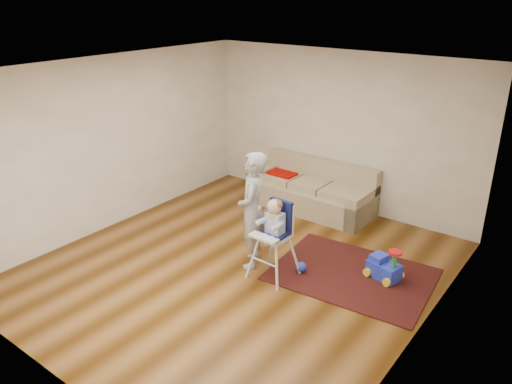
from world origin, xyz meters
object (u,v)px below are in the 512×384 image
Objects in this scene: side_table at (264,184)px; adult at (253,210)px; toy_ball at (301,267)px; high_chair at (274,240)px; ride_on_toy at (385,262)px; sofa at (311,187)px.

adult is at bearing -57.60° from side_table.
high_chair reaches higher than toy_ball.
toy_ball is (-0.95, -0.55, -0.16)m from ride_on_toy.
sofa is at bearing 117.96° from toy_ball.
side_table is 2.53m from adult.
toy_ball is 1.02m from adult.
side_table is 2.76m from toy_ball.
ride_on_toy reaches higher than toy_ball.
sofa reaches higher than toy_ball.
sofa is 2.39m from ride_on_toy.
adult is (-1.64, -0.74, 0.57)m from ride_on_toy.
sofa is at bearing 110.71° from high_chair.
side_table is 0.29× the size of adult.
toy_ball is at bearing 77.48° from adult.
adult reaches higher than side_table.
toy_ball is at bearing -61.57° from sofa.
high_chair is (-1.21, -0.83, 0.30)m from ride_on_toy.
side_table is at bearing -176.13° from adult.
sofa reaches higher than ride_on_toy.
sofa is 1.31× the size of adult.
sofa is 1.91× the size of high_chair.
side_table is at bearing -178.47° from sofa.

